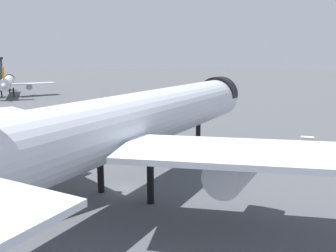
# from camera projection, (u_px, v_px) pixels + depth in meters

# --- Properties ---
(ground) EXTENTS (900.00, 900.00, 0.00)m
(ground) POSITION_uv_depth(u_px,v_px,m) (124.00, 189.00, 46.79)
(ground) COLOR #4C4F54
(airliner_near_gate) EXTENTS (69.29, 61.91, 20.59)m
(airliner_near_gate) POSITION_uv_depth(u_px,v_px,m) (136.00, 122.00, 44.65)
(airliner_near_gate) COLOR silver
(airliner_near_gate) RESTS_ON ground
(airliner_far_taxiway) EXTENTS (37.95, 42.40, 13.40)m
(airliner_far_taxiway) POSITION_uv_depth(u_px,v_px,m) (7.00, 83.00, 156.67)
(airliner_far_taxiway) COLOR silver
(airliner_far_taxiway) RESTS_ON ground
(baggage_cart_trailing) EXTENTS (2.62, 2.82, 1.82)m
(baggage_cart_trailing) POSITION_uv_depth(u_px,v_px,m) (307.00, 141.00, 69.24)
(baggage_cart_trailing) COLOR black
(baggage_cart_trailing) RESTS_ON ground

